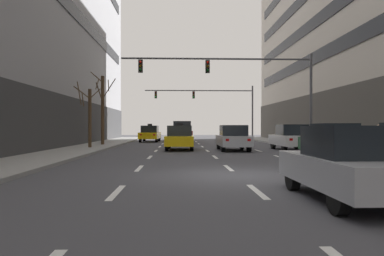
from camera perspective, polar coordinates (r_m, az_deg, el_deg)
The scene contains 37 objects.
ground_plane at distance 11.84m, azimuth 7.01°, elevation -7.27°, with size 120.00×120.00×0.00m, color #424247.
lane_stripe_l1_s3 at distance 8.84m, azimuth -11.70°, elevation -9.77°, with size 0.16×2.00×0.01m, color silver.
lane_stripe_l1_s4 at distance 13.75m, azimuth -8.21°, elevation -6.22°, with size 0.16×2.00×0.01m, color silver.
lane_stripe_l1_s5 at distance 18.71m, azimuth -6.58°, elevation -4.53°, with size 0.16×2.00×0.01m, color silver.
lane_stripe_l1_s6 at distance 23.68m, azimuth -5.64°, elevation -3.55°, with size 0.16×2.00×0.01m, color silver.
lane_stripe_l1_s7 at distance 28.67m, azimuth -5.03°, elevation -2.91°, with size 0.16×2.00×0.01m, color silver.
lane_stripe_l1_s8 at distance 33.65m, azimuth -4.60°, elevation -2.46°, with size 0.16×2.00×0.01m, color silver.
lane_stripe_l1_s9 at distance 38.65m, azimuth -4.28°, elevation -2.13°, with size 0.16×2.00×0.01m, color silver.
lane_stripe_l1_s10 at distance 43.64m, azimuth -4.03°, elevation -1.87°, with size 0.16×2.00×0.01m, color silver.
lane_stripe_l2_s3 at distance 8.92m, azimuth 10.12°, elevation -9.68°, with size 0.16×2.00×0.01m, color silver.
lane_stripe_l2_s4 at distance 13.80m, azimuth 5.69°, elevation -6.19°, with size 0.16×2.00×0.01m, color silver.
lane_stripe_l2_s5 at distance 18.74m, azimuth 3.60°, elevation -4.52°, with size 0.16×2.00×0.01m, color silver.
lane_stripe_l2_s6 at distance 23.71m, azimuth 2.39°, elevation -3.55°, with size 0.16×2.00×0.01m, color silver.
lane_stripe_l2_s7 at distance 28.69m, azimuth 1.61°, elevation -2.91°, with size 0.16×2.00×0.01m, color silver.
lane_stripe_l2_s8 at distance 33.67m, azimuth 1.05°, elevation -2.46°, with size 0.16×2.00×0.01m, color silver.
lane_stripe_l2_s9 at distance 38.66m, azimuth 0.64°, elevation -2.12°, with size 0.16×2.00×0.01m, color silver.
lane_stripe_l2_s10 at distance 43.65m, azimuth 0.32°, elevation -1.87°, with size 0.16×2.00×0.01m, color silver.
lane_stripe_l3_s4 at distance 14.62m, azimuth 18.73°, elevation -5.84°, with size 0.16×2.00×0.01m, color silver.
lane_stripe_l3_s5 at distance 19.36m, azimuth 13.44°, elevation -4.38°, with size 0.16×2.00×0.01m, color silver.
lane_stripe_l3_s6 at distance 24.20m, azimuth 10.26°, elevation -3.47°, with size 0.16×2.00×0.01m, color silver.
lane_stripe_l3_s7 at distance 29.09m, azimuth 8.14°, elevation -2.87°, with size 0.16×2.00×0.01m, color silver.
lane_stripe_l3_s8 at distance 34.02m, azimuth 6.64°, elevation -2.43°, with size 0.16×2.00×0.01m, color silver.
lane_stripe_l3_s9 at distance 38.96m, azimuth 5.52°, elevation -2.11°, with size 0.16×2.00×0.01m, color silver.
lane_stripe_l3_s10 at distance 43.92m, azimuth 4.65°, elevation -1.86°, with size 0.16×2.00×0.01m, color silver.
taxi_driving_0 at distance 24.45m, azimuth -1.91°, elevation -1.56°, with size 1.94×4.39×1.80m.
taxi_driving_1 at distance 40.41m, azimuth -1.76°, elevation -0.61°, with size 1.78×4.18×2.18m.
car_driving_2 at distance 8.24m, azimuth 23.20°, elevation -5.16°, with size 1.73×4.14×1.55m.
taxi_driving_3 at distance 38.44m, azimuth -6.54°, elevation -0.90°, with size 2.09×4.59×1.87m.
car_driving_4 at distance 33.70m, azimuth -1.62°, elevation -0.71°, with size 1.89×4.31×2.07m.
car_driving_5 at distance 23.99m, azimuth 6.41°, elevation -1.57°, with size 1.87×4.42×1.65m.
car_parked_2 at distance 18.92m, azimuth 21.05°, elevation -1.95°, with size 1.94×4.56×1.70m.
car_parked_3 at distance 25.07m, azimuth 15.15°, elevation -1.44°, with size 1.93×4.55×1.70m.
traffic_signal_0 at distance 24.82m, azimuth 7.82°, elevation 7.84°, with size 12.75×0.35×6.32m.
traffic_signal_1 at distance 43.98m, azimuth 3.33°, elevation 4.35°, with size 12.97×0.34×6.35m.
street_tree_0 at distance 30.29m, azimuth -13.75°, elevation 3.04°, with size 2.04×1.98×5.80m.
street_tree_1 at distance 26.09m, azimuth -15.69°, elevation 2.01°, with size 1.84×1.67×4.57m.
pedestrian_0 at distance 22.32m, azimuth 27.04°, elevation -1.18°, with size 0.25×0.52×1.54m.
Camera 1 is at (-1.86, -11.59, 1.52)m, focal length 34.28 mm.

